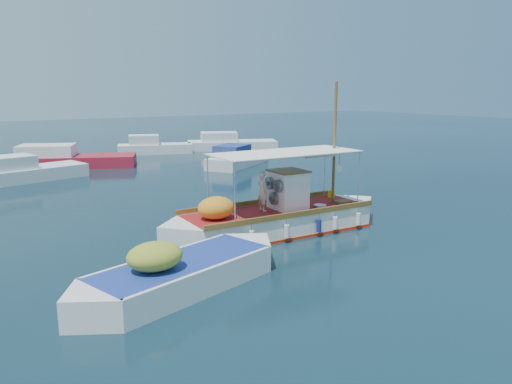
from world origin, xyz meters
TOP-DOWN VIEW (x-y plane):
  - ground at (0.00, 0.00)m, footprint 160.00×160.00m
  - fishing_caique at (0.46, 0.44)m, footprint 9.80×2.93m
  - dinghy at (-5.01, -2.79)m, footprint 7.04×3.47m
  - bg_boat_nw at (-6.30, 17.67)m, footprint 7.22×3.96m
  - bg_boat_n at (-3.03, 22.21)m, footprint 9.71×6.26m
  - bg_boat_ne at (7.62, 15.90)m, footprint 6.35×5.28m
  - bg_boat_e at (12.04, 24.89)m, footprint 8.45×5.58m
  - bg_boat_far_n at (5.08, 25.97)m, footprint 6.54×3.89m

SIDE VIEW (x-z plane):
  - ground at x=0.00m, z-range 0.00..0.00m
  - dinghy at x=-5.01m, z-range -0.52..1.27m
  - bg_boat_e at x=12.04m, z-range -0.41..1.39m
  - bg_boat_far_n at x=5.08m, z-range -0.41..1.39m
  - bg_boat_nw at x=-6.30m, z-range -0.41..1.39m
  - bg_boat_n at x=-3.03m, z-range -0.41..1.39m
  - bg_boat_ne at x=7.62m, z-range -0.41..1.39m
  - fishing_caique at x=0.46m, z-range -2.47..3.51m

